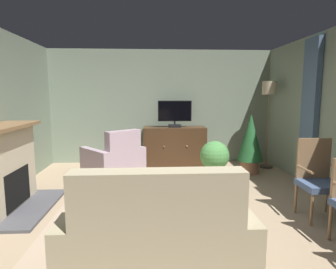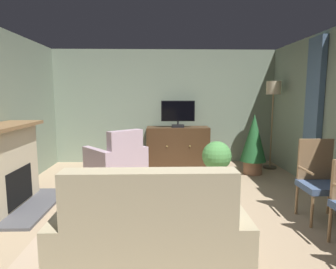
{
  "view_description": "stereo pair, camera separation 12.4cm",
  "coord_description": "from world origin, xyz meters",
  "px_view_note": "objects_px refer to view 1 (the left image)",
  "views": [
    {
      "loc": [
        -0.24,
        -3.7,
        1.62
      ],
      "look_at": [
        0.0,
        0.41,
        1.05
      ],
      "focal_mm": 30.95,
      "sensor_mm": 36.0,
      "label": 1
    },
    {
      "loc": [
        -0.11,
        -3.7,
        1.62
      ],
      "look_at": [
        0.0,
        0.41,
        1.05
      ],
      "focal_mm": 30.95,
      "sensor_mm": 36.0,
      "label": 2
    }
  ],
  "objects_px": {
    "coffee_table": "(170,186)",
    "armchair_by_fireplace": "(115,163)",
    "side_chair_mid_row": "(318,177)",
    "floor_lamp": "(269,99)",
    "fireplace": "(2,170)",
    "tv_remote": "(177,180)",
    "television": "(175,113)",
    "potted_plant_on_hearth_side": "(214,159)",
    "cat": "(102,196)",
    "potted_plant_tall_palm_by_window": "(250,141)",
    "folded_newspaper": "(160,179)",
    "sofa_floral": "(157,244)",
    "tv_cabinet": "(174,147)"
  },
  "relations": [
    {
      "from": "folded_newspaper",
      "to": "cat",
      "type": "relative_size",
      "value": 0.42
    },
    {
      "from": "tv_remote",
      "to": "cat",
      "type": "xyz_separation_m",
      "value": [
        -1.08,
        0.5,
        -0.39
      ]
    },
    {
      "from": "potted_plant_tall_palm_by_window",
      "to": "side_chair_mid_row",
      "type": "bearing_deg",
      "value": -85.62
    },
    {
      "from": "coffee_table",
      "to": "armchair_by_fireplace",
      "type": "relative_size",
      "value": 0.73
    },
    {
      "from": "fireplace",
      "to": "cat",
      "type": "relative_size",
      "value": 2.11
    },
    {
      "from": "potted_plant_on_hearth_side",
      "to": "side_chair_mid_row",
      "type": "bearing_deg",
      "value": -58.7
    },
    {
      "from": "tv_remote",
      "to": "armchair_by_fireplace",
      "type": "height_order",
      "value": "armchair_by_fireplace"
    },
    {
      "from": "potted_plant_on_hearth_side",
      "to": "cat",
      "type": "distance_m",
      "value": 2.2
    },
    {
      "from": "television",
      "to": "armchair_by_fireplace",
      "type": "bearing_deg",
      "value": -141.76
    },
    {
      "from": "tv_remote",
      "to": "potted_plant_tall_palm_by_window",
      "type": "distance_m",
      "value": 2.65
    },
    {
      "from": "potted_plant_on_hearth_side",
      "to": "floor_lamp",
      "type": "distance_m",
      "value": 2.01
    },
    {
      "from": "sofa_floral",
      "to": "cat",
      "type": "distance_m",
      "value": 2.07
    },
    {
      "from": "sofa_floral",
      "to": "potted_plant_tall_palm_by_window",
      "type": "xyz_separation_m",
      "value": [
        1.99,
        3.43,
        0.33
      ]
    },
    {
      "from": "fireplace",
      "to": "armchair_by_fireplace",
      "type": "relative_size",
      "value": 1.14
    },
    {
      "from": "armchair_by_fireplace",
      "to": "side_chair_mid_row",
      "type": "height_order",
      "value": "side_chair_mid_row"
    },
    {
      "from": "fireplace",
      "to": "armchair_by_fireplace",
      "type": "distance_m",
      "value": 2.04
    },
    {
      "from": "tv_remote",
      "to": "folded_newspaper",
      "type": "bearing_deg",
      "value": -19.02
    },
    {
      "from": "television",
      "to": "side_chair_mid_row",
      "type": "relative_size",
      "value": 0.73
    },
    {
      "from": "fireplace",
      "to": "side_chair_mid_row",
      "type": "xyz_separation_m",
      "value": [
        4.28,
        -0.46,
        -0.04
      ]
    },
    {
      "from": "floor_lamp",
      "to": "tv_remote",
      "type": "bearing_deg",
      "value": -132.23
    },
    {
      "from": "potted_plant_on_hearth_side",
      "to": "cat",
      "type": "bearing_deg",
      "value": -152.22
    },
    {
      "from": "side_chair_mid_row",
      "to": "floor_lamp",
      "type": "height_order",
      "value": "floor_lamp"
    },
    {
      "from": "cat",
      "to": "sofa_floral",
      "type": "bearing_deg",
      "value": -67.46
    },
    {
      "from": "side_chair_mid_row",
      "to": "potted_plant_tall_palm_by_window",
      "type": "bearing_deg",
      "value": 94.38
    },
    {
      "from": "folded_newspaper",
      "to": "coffee_table",
      "type": "bearing_deg",
      "value": -29.21
    },
    {
      "from": "tv_cabinet",
      "to": "armchair_by_fireplace",
      "type": "relative_size",
      "value": 1.09
    },
    {
      "from": "armchair_by_fireplace",
      "to": "coffee_table",
      "type": "bearing_deg",
      "value": -62.16
    },
    {
      "from": "tv_remote",
      "to": "folded_newspaper",
      "type": "xyz_separation_m",
      "value": [
        -0.22,
        0.07,
        -0.01
      ]
    },
    {
      "from": "fireplace",
      "to": "floor_lamp",
      "type": "height_order",
      "value": "floor_lamp"
    },
    {
      "from": "fireplace",
      "to": "tv_cabinet",
      "type": "height_order",
      "value": "fireplace"
    },
    {
      "from": "tv_cabinet",
      "to": "potted_plant_tall_palm_by_window",
      "type": "relative_size",
      "value": 1.16
    },
    {
      "from": "potted_plant_on_hearth_side",
      "to": "cat",
      "type": "relative_size",
      "value": 1.08
    },
    {
      "from": "fireplace",
      "to": "potted_plant_tall_palm_by_window",
      "type": "xyz_separation_m",
      "value": [
        4.11,
        1.72,
        0.1
      ]
    },
    {
      "from": "sofa_floral",
      "to": "folded_newspaper",
      "type": "bearing_deg",
      "value": 87.0
    },
    {
      "from": "tv_cabinet",
      "to": "television",
      "type": "xyz_separation_m",
      "value": [
        -0.0,
        -0.05,
        0.79
      ]
    },
    {
      "from": "side_chair_mid_row",
      "to": "cat",
      "type": "bearing_deg",
      "value": 167.37
    },
    {
      "from": "tv_cabinet",
      "to": "folded_newspaper",
      "type": "height_order",
      "value": "tv_cabinet"
    },
    {
      "from": "sofa_floral",
      "to": "side_chair_mid_row",
      "type": "height_order",
      "value": "sofa_floral"
    },
    {
      "from": "tv_cabinet",
      "to": "folded_newspaper",
      "type": "xyz_separation_m",
      "value": [
        -0.41,
        -2.78,
        0.06
      ]
    },
    {
      "from": "coffee_table",
      "to": "potted_plant_tall_palm_by_window",
      "type": "bearing_deg",
      "value": 48.6
    },
    {
      "from": "television",
      "to": "armchair_by_fireplace",
      "type": "relative_size",
      "value": 0.58
    },
    {
      "from": "potted_plant_tall_palm_by_window",
      "to": "floor_lamp",
      "type": "bearing_deg",
      "value": 39.24
    },
    {
      "from": "folded_newspaper",
      "to": "television",
      "type": "bearing_deg",
      "value": 88.18
    },
    {
      "from": "side_chair_mid_row",
      "to": "floor_lamp",
      "type": "xyz_separation_m",
      "value": [
        0.36,
        2.61,
        1.0
      ]
    },
    {
      "from": "television",
      "to": "potted_plant_on_hearth_side",
      "type": "xyz_separation_m",
      "value": [
        0.65,
        -1.28,
        -0.78
      ]
    },
    {
      "from": "side_chair_mid_row",
      "to": "tv_remote",
      "type": "bearing_deg",
      "value": 175.03
    },
    {
      "from": "coffee_table",
      "to": "sofa_floral",
      "type": "distance_m",
      "value": 1.4
    },
    {
      "from": "sofa_floral",
      "to": "side_chair_mid_row",
      "type": "bearing_deg",
      "value": 29.9
    },
    {
      "from": "tv_cabinet",
      "to": "floor_lamp",
      "type": "relative_size",
      "value": 0.75
    },
    {
      "from": "potted_plant_on_hearth_side",
      "to": "potted_plant_tall_palm_by_window",
      "type": "xyz_separation_m",
      "value": [
        0.85,
        0.51,
        0.25
      ]
    }
  ]
}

